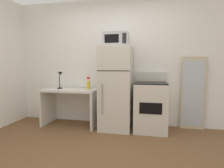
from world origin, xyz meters
name	(u,v)px	position (x,y,z in m)	size (l,w,h in m)	color
ground_plane	(90,162)	(0.00, 0.00, 0.00)	(12.00, 12.00, 0.00)	brown
wall_back_white	(115,62)	(0.00, 1.70, 1.30)	(5.00, 0.10, 2.60)	white
desk	(71,100)	(-0.86, 1.34, 0.52)	(1.10, 0.59, 0.75)	silver
desk_lamp	(60,77)	(-1.10, 1.36, 0.99)	(0.14, 0.12, 0.35)	black
spray_bottle	(89,84)	(-0.50, 1.41, 0.85)	(0.06, 0.06, 0.25)	yellow
refrigerator	(116,88)	(0.10, 1.32, 0.79)	(0.60, 0.65, 1.59)	beige
microwave	(116,40)	(0.10, 1.30, 1.72)	(0.46, 0.35, 0.26)	#B7B7BC
oven_range	(151,106)	(0.76, 1.33, 0.47)	(0.60, 0.61, 1.10)	beige
leaning_mirror	(193,93)	(1.55, 1.59, 0.70)	(0.44, 0.03, 1.40)	#C6B793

